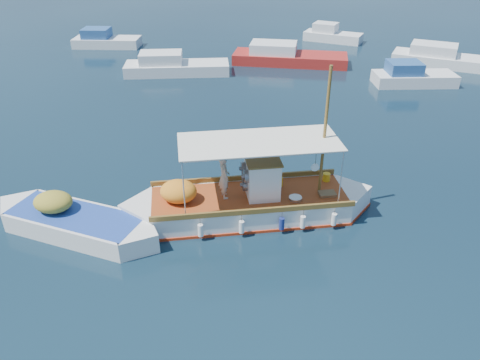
# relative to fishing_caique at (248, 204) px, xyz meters

# --- Properties ---
(ground) EXTENTS (160.00, 160.00, 0.00)m
(ground) POSITION_rel_fishing_caique_xyz_m (0.28, 0.40, -0.54)
(ground) COLOR black
(ground) RESTS_ON ground
(fishing_caique) EXTENTS (9.50, 4.82, 6.09)m
(fishing_caique) POSITION_rel_fishing_caique_xyz_m (0.00, 0.00, 0.00)
(fishing_caique) COLOR white
(fishing_caique) RESTS_ON ground
(dinghy) EXTENTS (6.91, 2.93, 1.72)m
(dinghy) POSITION_rel_fishing_caique_xyz_m (-6.17, -2.19, -0.18)
(dinghy) COLOR white
(dinghy) RESTS_ON ground
(bg_boat_nw) EXTENTS (7.97, 4.15, 1.80)m
(bg_boat_nw) POSITION_rel_fishing_caique_xyz_m (-8.34, 17.67, -0.04)
(bg_boat_nw) COLOR silver
(bg_boat_nw) RESTS_ON ground
(bg_boat_n) EXTENTS (8.90, 2.85, 1.80)m
(bg_boat_n) POSITION_rel_fishing_caique_xyz_m (-0.34, 21.82, -0.04)
(bg_boat_n) COLOR #A2201B
(bg_boat_n) RESTS_ON ground
(bg_boat_ne) EXTENTS (5.85, 3.28, 1.80)m
(bg_boat_ne) POSITION_rel_fishing_caique_xyz_m (8.70, 18.04, -0.04)
(bg_boat_ne) COLOR silver
(bg_boat_ne) RESTS_ON ground
(bg_boat_e) EXTENTS (8.80, 4.68, 1.80)m
(bg_boat_e) POSITION_rel_fishing_caique_xyz_m (11.96, 23.30, -0.04)
(bg_boat_e) COLOR silver
(bg_boat_e) RESTS_ON ground
(bg_boat_far_w) EXTENTS (6.02, 3.02, 1.80)m
(bg_boat_far_w) POSITION_rel_fishing_caique_xyz_m (-16.76, 24.48, -0.04)
(bg_boat_far_w) COLOR silver
(bg_boat_far_w) RESTS_ON ground
(bg_boat_far_n) EXTENTS (5.56, 3.34, 1.80)m
(bg_boat_far_n) POSITION_rel_fishing_caique_xyz_m (3.15, 30.06, -0.04)
(bg_boat_far_n) COLOR silver
(bg_boat_far_n) RESTS_ON ground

